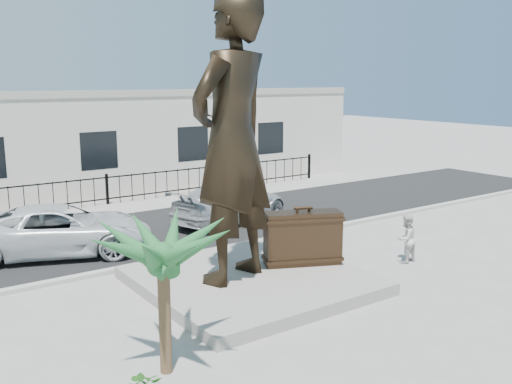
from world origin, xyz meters
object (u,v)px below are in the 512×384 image
(statue, at_px, (232,140))
(car_white, at_px, (60,230))
(tourist, at_px, (406,239))
(suitcase, at_px, (303,238))

(statue, xyz_separation_m, car_white, (-2.63, 5.41, -3.00))
(statue, bearing_deg, car_white, -83.41)
(tourist, distance_m, car_white, 10.14)
(suitcase, relative_size, car_white, 0.38)
(suitcase, height_order, tourist, suitcase)
(tourist, bearing_deg, car_white, -43.03)
(statue, bearing_deg, tourist, 149.39)
(car_white, bearing_deg, statue, -132.74)
(suitcase, height_order, car_white, suitcase)
(tourist, height_order, car_white, car_white)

